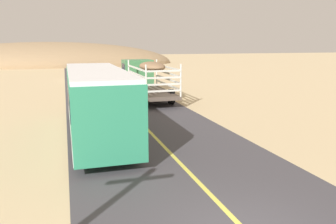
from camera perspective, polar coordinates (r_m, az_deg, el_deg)
The scene contains 4 objects.
livestock_truck at distance 28.72m, azimuth -4.26°, elevation 6.25°, with size 2.53×9.70×3.02m.
bus at distance 16.19m, azimuth -11.80°, elevation 1.75°, with size 2.54×10.00×3.21m.
car_far at distance 41.29m, azimuth -14.79°, elevation 6.53°, with size 1.90×4.62×1.93m.
distant_hill at distance 75.14m, azimuth -19.19°, elevation 7.55°, with size 51.65×25.96×9.08m, color #997C5A.
Camera 1 is at (-3.91, -6.23, 4.44)m, focal length 36.45 mm.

